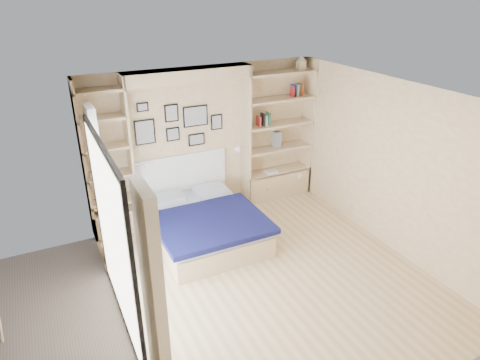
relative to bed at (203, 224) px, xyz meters
name	(u,v)px	position (x,y,z in m)	size (l,w,h in m)	color
ground	(268,274)	(0.45, -1.26, -0.26)	(4.50, 4.50, 0.00)	#D8B888
room_shell	(199,169)	(0.06, 0.26, 0.81)	(4.50, 4.50, 4.50)	beige
bed	(203,224)	(0.00, 0.00, 0.00)	(1.60, 1.97, 1.07)	beige
photo_gallery	(178,124)	(0.00, 0.96, 1.34)	(1.48, 0.02, 0.82)	black
reading_lamps	(193,156)	(0.15, 0.74, 0.84)	(1.92, 0.12, 0.15)	silver
shelf_decor	(267,110)	(1.56, 0.81, 1.42)	(3.56, 0.23, 2.03)	#A51E1E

